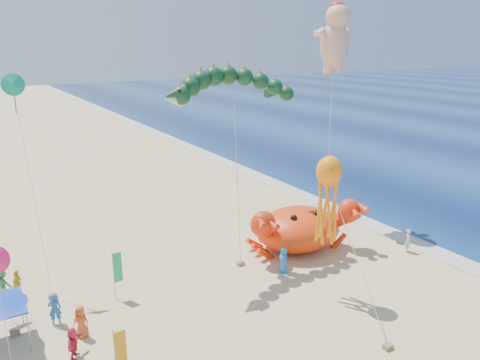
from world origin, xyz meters
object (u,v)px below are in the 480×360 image
Objects in this scene: dragon_kite at (232,91)px; cherub_kite at (335,36)px; octopus_kite at (328,193)px; crab_inflatable at (299,227)px.

dragon_kite is 11.61m from cherub_kite.
octopus_kite is (-8.74, -9.69, -8.87)m from cherub_kite.
dragon_kite is 9.41m from octopus_kite.
crab_inflatable is 0.68× the size of dragon_kite.
cherub_kite reaches higher than crab_inflatable.
octopus_kite reaches higher than crab_inflatable.
dragon_kite is (-4.91, 1.45, 10.21)m from crab_inflatable.
octopus_kite is (-2.81, -5.98, 4.84)m from crab_inflatable.
octopus_kite is at bearing -74.23° from dragon_kite.
cherub_kite is at bearing 11.76° from dragon_kite.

